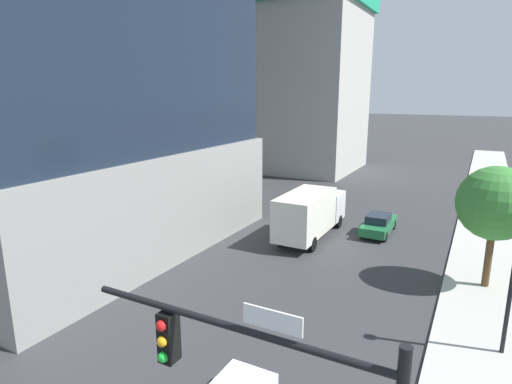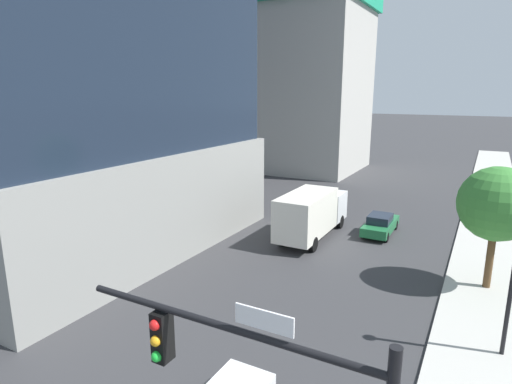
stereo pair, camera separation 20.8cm
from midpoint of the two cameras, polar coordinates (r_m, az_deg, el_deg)
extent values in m
cube|color=#B2AFA8|center=(23.54, 29.14, -13.09)|extent=(4.37, 120.00, 0.15)
cube|color=gray|center=(32.15, -24.14, 0.12)|extent=(20.36, 20.63, 6.38)
cube|color=#B2AFA8|center=(56.24, 6.32, 14.69)|extent=(14.84, 13.85, 22.65)
cube|color=red|center=(51.09, 9.46, 19.85)|extent=(0.90, 0.90, 31.72)
cylinder|color=black|center=(8.01, -4.25, -17.30)|extent=(6.11, 0.14, 0.14)
cube|color=black|center=(9.04, -11.73, -18.34)|extent=(0.32, 0.36, 1.05)
sphere|color=red|center=(8.74, -12.68, -16.96)|extent=(0.22, 0.22, 0.22)
sphere|color=orange|center=(8.92, -12.56, -18.85)|extent=(0.22, 0.22, 0.22)
sphere|color=green|center=(9.10, -12.45, -20.67)|extent=(0.22, 0.22, 0.22)
cube|color=white|center=(7.44, 1.91, -16.74)|extent=(1.10, 0.04, 0.36)
cylinder|color=black|center=(18.59, 31.23, -11.04)|extent=(0.16, 0.16, 5.34)
cylinder|color=brown|center=(24.74, 29.00, -7.86)|extent=(0.36, 0.36, 3.00)
sphere|color=#387F33|center=(23.94, 29.76, -1.39)|extent=(3.68, 3.68, 3.68)
cube|color=#1E6638|center=(31.62, 16.48, -4.33)|extent=(1.75, 4.55, 0.62)
cube|color=#19212D|center=(31.21, 16.45, -3.44)|extent=(1.47, 1.92, 0.55)
cylinder|color=black|center=(33.29, 15.73, -3.87)|extent=(0.22, 0.67, 0.67)
cylinder|color=black|center=(33.01, 18.34, -4.20)|extent=(0.22, 0.67, 0.67)
cylinder|color=black|center=(30.42, 14.39, -5.41)|extent=(0.22, 0.67, 0.67)
cylinder|color=black|center=(30.11, 17.24, -5.79)|extent=(0.22, 0.67, 0.67)
cube|color=silver|center=(32.26, 9.62, -1.75)|extent=(2.45, 2.24, 2.04)
cube|color=silver|center=(28.48, 6.94, -2.94)|extent=(2.45, 5.60, 2.75)
cylinder|color=black|center=(32.91, 7.77, -3.41)|extent=(0.30, 0.97, 0.97)
cylinder|color=black|center=(32.25, 11.36, -3.90)|extent=(0.30, 0.97, 0.97)
cylinder|color=black|center=(28.11, 3.74, -6.25)|extent=(0.30, 0.97, 0.97)
cylinder|color=black|center=(27.33, 7.87, -6.93)|extent=(0.30, 0.97, 0.97)
camera|label=1|loc=(0.10, -89.71, 0.07)|focal=29.91mm
camera|label=2|loc=(0.10, 90.29, -0.07)|focal=29.91mm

